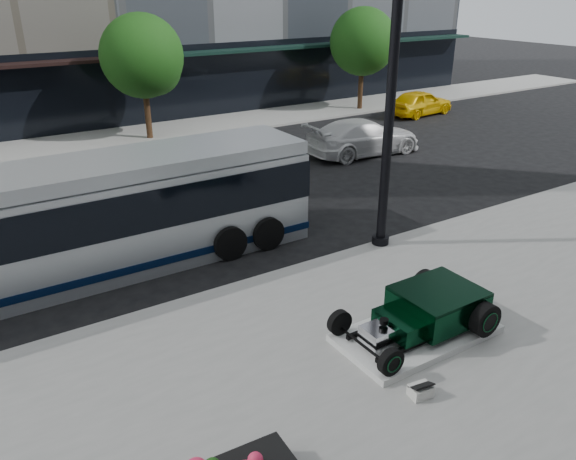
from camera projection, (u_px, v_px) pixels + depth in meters
ground at (270, 239)px, 16.67m from camera, size 120.00×120.00×0.00m
sidewalk_far at (124, 137)px, 27.46m from camera, size 70.00×4.00×0.12m
street_trees at (145, 59)px, 25.81m from camera, size 29.80×3.80×5.70m
display_plinth at (416, 333)px, 11.83m from camera, size 3.40×1.80×0.15m
hot_rod at (430, 308)px, 11.79m from camera, size 3.22×2.00×0.81m
info_plaque at (421, 390)px, 10.09m from camera, size 0.44×0.35×0.31m
lamppost at (390, 102)px, 14.47m from camera, size 0.48×0.48×8.74m
transit_bus at (85, 219)px, 14.20m from camera, size 12.12×2.88×2.92m
white_sedan at (363, 137)px, 24.63m from camera, size 5.45×2.46×1.55m
yellow_taxi at (420, 103)px, 32.06m from camera, size 4.37×2.11×1.44m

